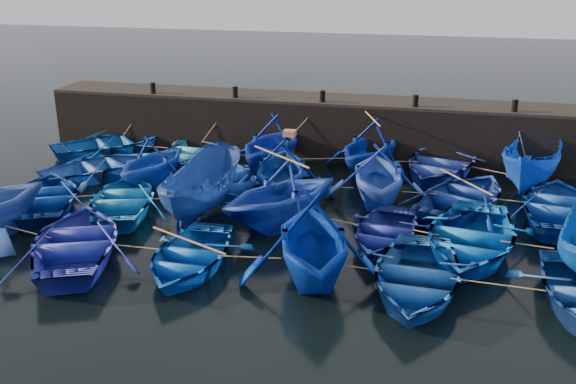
% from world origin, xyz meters
% --- Properties ---
extents(ground, '(120.00, 120.00, 0.00)m').
position_xyz_m(ground, '(0.00, 0.00, 0.00)').
color(ground, black).
rests_on(ground, ground).
extents(quay_wall, '(26.00, 2.50, 2.50)m').
position_xyz_m(quay_wall, '(0.00, 10.50, 1.25)').
color(quay_wall, black).
rests_on(quay_wall, ground).
extents(quay_top, '(26.00, 2.50, 0.12)m').
position_xyz_m(quay_top, '(0.00, 10.50, 2.56)').
color(quay_top, black).
rests_on(quay_top, quay_wall).
extents(bollard_0, '(0.24, 0.24, 0.50)m').
position_xyz_m(bollard_0, '(-8.00, 9.60, 2.87)').
color(bollard_0, black).
rests_on(bollard_0, quay_top).
extents(bollard_1, '(0.24, 0.24, 0.50)m').
position_xyz_m(bollard_1, '(-4.00, 9.60, 2.87)').
color(bollard_1, black).
rests_on(bollard_1, quay_top).
extents(bollard_2, '(0.24, 0.24, 0.50)m').
position_xyz_m(bollard_2, '(0.00, 9.60, 2.87)').
color(bollard_2, black).
rests_on(bollard_2, quay_top).
extents(bollard_3, '(0.24, 0.24, 0.50)m').
position_xyz_m(bollard_3, '(4.00, 9.60, 2.87)').
color(bollard_3, black).
rests_on(bollard_3, quay_top).
extents(bollard_4, '(0.24, 0.24, 0.50)m').
position_xyz_m(bollard_4, '(8.00, 9.60, 2.87)').
color(bollard_4, black).
rests_on(bollard_4, quay_top).
extents(boat_0, '(6.25, 6.20, 1.06)m').
position_xyz_m(boat_0, '(-9.54, 7.97, 0.53)').
color(boat_0, '#0E4AA1').
rests_on(boat_0, ground).
extents(boat_1, '(3.51, 4.87, 1.00)m').
position_xyz_m(boat_1, '(-5.52, 7.87, 0.50)').
color(boat_1, '#2B83CD').
rests_on(boat_1, ground).
extents(boat_2, '(4.75, 5.25, 2.41)m').
position_xyz_m(boat_2, '(-1.79, 7.56, 1.20)').
color(boat_2, '#0C259F').
rests_on(boat_2, ground).
extents(boat_3, '(5.09, 5.46, 2.34)m').
position_xyz_m(boat_3, '(2.31, 8.25, 1.17)').
color(boat_3, '#052399').
rests_on(boat_3, ground).
extents(boat_4, '(5.29, 6.42, 1.16)m').
position_xyz_m(boat_4, '(5.23, 8.42, 0.58)').
color(boat_4, navy).
rests_on(boat_4, ground).
extents(boat_5, '(3.35, 5.59, 2.03)m').
position_xyz_m(boat_5, '(8.70, 7.64, 1.02)').
color(boat_5, blue).
rests_on(boat_5, ground).
extents(boat_6, '(5.43, 5.72, 0.96)m').
position_xyz_m(boat_6, '(-8.43, 4.90, 0.48)').
color(boat_6, '#1C49A1').
rests_on(boat_6, ground).
extents(boat_7, '(4.13, 4.55, 2.06)m').
position_xyz_m(boat_7, '(-5.81, 4.56, 1.03)').
color(boat_7, '#143BA3').
rests_on(boat_7, ground).
extents(boat_8, '(6.37, 6.60, 1.12)m').
position_xyz_m(boat_8, '(-2.86, 4.35, 0.56)').
color(boat_8, blue).
rests_on(boat_8, ground).
extents(boat_9, '(4.75, 5.27, 2.45)m').
position_xyz_m(boat_9, '(-0.52, 4.34, 1.22)').
color(boat_9, navy).
rests_on(boat_9, ground).
extents(boat_10, '(4.57, 5.08, 2.37)m').
position_xyz_m(boat_10, '(3.05, 4.62, 1.19)').
color(boat_10, blue).
rests_on(boat_10, ground).
extents(boat_11, '(5.55, 6.24, 1.07)m').
position_xyz_m(boat_11, '(6.13, 4.66, 0.53)').
color(boat_11, navy).
rests_on(boat_11, ground).
extents(boat_12, '(4.30, 5.58, 1.07)m').
position_xyz_m(boat_12, '(9.30, 4.51, 0.54)').
color(boat_12, navy).
rests_on(boat_12, ground).
extents(boat_13, '(5.32, 5.92, 1.01)m').
position_xyz_m(boat_13, '(-8.47, 1.24, 0.50)').
color(boat_13, navy).
rests_on(boat_13, ground).
extents(boat_14, '(4.79, 5.63, 0.99)m').
position_xyz_m(boat_14, '(-5.66, 1.72, 0.50)').
color(boat_14, '#1264B3').
rests_on(boat_14, ground).
extents(boat_15, '(2.07, 5.25, 2.02)m').
position_xyz_m(boat_15, '(-2.84, 2.07, 1.01)').
color(boat_15, navy).
rests_on(boat_15, ground).
extents(boat_16, '(6.04, 6.15, 2.45)m').
position_xyz_m(boat_16, '(0.12, 1.68, 1.23)').
color(boat_16, '#193ABB').
rests_on(boat_16, ground).
extents(boat_17, '(3.52, 4.50, 0.85)m').
position_xyz_m(boat_17, '(3.63, 1.17, 0.43)').
color(boat_17, navy).
rests_on(boat_17, ground).
extents(boat_18, '(4.73, 6.07, 1.15)m').
position_xyz_m(boat_18, '(6.24, 0.94, 0.58)').
color(boat_18, '#044DB6').
rests_on(boat_18, ground).
extents(boat_21, '(5.58, 6.38, 1.10)m').
position_xyz_m(boat_21, '(-5.26, -2.04, 0.55)').
color(boat_21, '#202B9E').
rests_on(boat_21, ground).
extents(boat_22, '(3.22, 4.45, 0.91)m').
position_xyz_m(boat_22, '(-1.70, -2.02, 0.46)').
color(boat_22, '#0949BB').
rests_on(boat_22, ground).
extents(boat_23, '(5.29, 5.74, 2.52)m').
position_xyz_m(boat_23, '(1.90, -1.76, 1.26)').
color(boat_23, '#002392').
rests_on(boat_23, ground).
extents(boat_24, '(3.78, 5.15, 1.04)m').
position_xyz_m(boat_24, '(4.78, -1.87, 0.52)').
color(boat_24, '#134895').
rests_on(boat_24, ground).
extents(wooden_crate, '(0.44, 0.39, 0.22)m').
position_xyz_m(wooden_crate, '(-0.22, 4.34, 2.56)').
color(wooden_crate, '#986442').
rests_on(wooden_crate, boat_9).
extents(mooring_ropes, '(18.28, 11.70, 2.10)m').
position_xyz_m(mooring_ropes, '(0.16, 5.02, 0.88)').
color(mooring_ropes, tan).
rests_on(mooring_ropes, ground).
extents(loose_oars, '(10.08, 12.35, 1.60)m').
position_xyz_m(loose_oars, '(1.72, 3.14, 1.72)').
color(loose_oars, '#99724C').
rests_on(loose_oars, ground).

